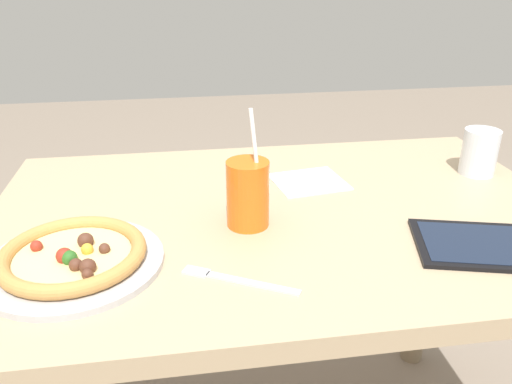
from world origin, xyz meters
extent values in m
cube|color=tan|center=(0.00, 0.00, 0.73)|extent=(1.21, 0.79, 0.04)
cylinder|color=#89765B|center=(-0.52, 0.32, 0.35)|extent=(0.07, 0.07, 0.71)
cylinder|color=#89765B|center=(0.52, 0.32, 0.35)|extent=(0.07, 0.07, 0.71)
cylinder|color=#B7B7BC|center=(-0.39, -0.15, 0.76)|extent=(0.30, 0.30, 0.01)
cylinder|color=#EFD68C|center=(-0.39, -0.15, 0.77)|extent=(0.19, 0.19, 0.01)
torus|color=#C68C47|center=(-0.39, -0.15, 0.77)|extent=(0.25, 0.25, 0.03)
sphere|color=brown|center=(-0.38, -0.12, 0.78)|extent=(0.03, 0.03, 0.03)
sphere|color=brown|center=(-0.38, -0.20, 0.78)|extent=(0.02, 0.02, 0.02)
sphere|color=maroon|center=(-0.46, -0.13, 0.78)|extent=(0.02, 0.02, 0.02)
sphere|color=brown|center=(-0.36, -0.21, 0.78)|extent=(0.03, 0.03, 0.03)
sphere|color=brown|center=(-0.34, -0.15, 0.78)|extent=(0.02, 0.02, 0.02)
sphere|color=#2D6623|center=(-0.39, -0.18, 0.78)|extent=(0.03, 0.03, 0.03)
sphere|color=maroon|center=(-0.40, -0.17, 0.78)|extent=(0.03, 0.03, 0.03)
sphere|color=brown|center=(-0.36, -0.23, 0.78)|extent=(0.02, 0.02, 0.02)
sphere|color=gold|center=(-0.37, -0.15, 0.78)|extent=(0.02, 0.02, 0.02)
cylinder|color=orange|center=(-0.08, -0.05, 0.82)|extent=(0.08, 0.08, 0.13)
cylinder|color=white|center=(-0.07, -0.05, 0.92)|extent=(0.02, 0.02, 0.12)
cylinder|color=silver|center=(0.51, 0.13, 0.80)|extent=(0.08, 0.08, 0.11)
cube|color=white|center=(0.52, 0.11, 0.84)|extent=(0.03, 0.03, 0.02)
cube|color=white|center=(0.52, 0.12, 0.83)|extent=(0.03, 0.03, 0.03)
cube|color=white|center=(0.09, 0.13, 0.75)|extent=(0.18, 0.17, 0.00)
cube|color=silver|center=(-0.10, -0.25, 0.75)|extent=(0.15, 0.09, 0.00)
cube|color=silver|center=(-0.19, -0.21, 0.75)|extent=(0.05, 0.04, 0.00)
cube|color=black|center=(0.33, -0.20, 0.75)|extent=(0.28, 0.23, 0.01)
cube|color=#192338|center=(0.33, -0.20, 0.76)|extent=(0.24, 0.19, 0.00)
camera|label=1|loc=(-0.20, -0.94, 1.23)|focal=36.00mm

